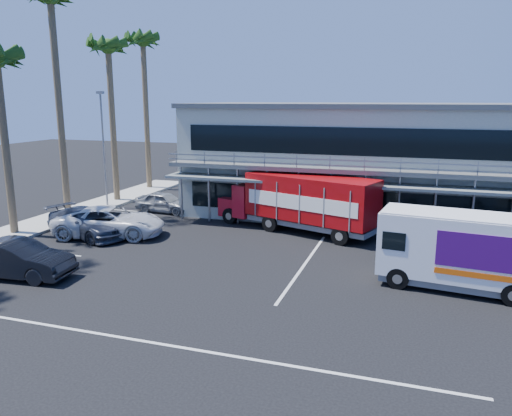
% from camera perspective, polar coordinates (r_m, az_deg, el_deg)
% --- Properties ---
extents(ground, '(120.00, 120.00, 0.00)m').
position_cam_1_polar(ground, '(21.40, -1.50, -8.41)').
color(ground, black).
rests_on(ground, ground).
extents(building, '(22.40, 12.00, 7.30)m').
position_cam_1_polar(building, '(34.21, 11.75, 5.53)').
color(building, '#9C9F92').
rests_on(building, ground).
extents(curb_strip, '(3.00, 32.00, 0.16)m').
position_cam_1_polar(curb_strip, '(33.85, -22.50, -1.39)').
color(curb_strip, '#A5A399').
rests_on(curb_strip, ground).
extents(palm_d, '(2.80, 2.80, 14.75)m').
position_cam_1_polar(palm_d, '(35.05, -22.35, 20.06)').
color(palm_d, brown).
rests_on(palm_d, ground).
extents(palm_e, '(2.80, 2.80, 12.25)m').
position_cam_1_polar(palm_e, '(38.49, -16.50, 16.35)').
color(palm_e, brown).
rests_on(palm_e, ground).
extents(palm_f, '(2.80, 2.80, 13.25)m').
position_cam_1_polar(palm_f, '(43.42, -12.77, 17.23)').
color(palm_f, brown).
rests_on(palm_f, ground).
extents(light_pole_far, '(0.50, 0.25, 8.09)m').
position_cam_1_polar(light_pole_far, '(36.58, -17.04, 7.01)').
color(light_pole_far, gray).
rests_on(light_pole_far, ground).
extents(red_truck, '(10.10, 5.36, 3.33)m').
position_cam_1_polar(red_truck, '(28.85, 5.11, 0.81)').
color(red_truck, '#A70D1D').
rests_on(red_truck, ground).
extents(white_van, '(6.64, 2.95, 3.14)m').
position_cam_1_polar(white_van, '(21.69, 22.50, -4.47)').
color(white_van, white).
rests_on(white_van, ground).
extents(parked_car_b, '(5.07, 2.15, 1.63)m').
position_cam_1_polar(parked_car_b, '(24.02, -25.68, -5.29)').
color(parked_car_b, black).
rests_on(parked_car_b, ground).
extents(parked_car_c, '(6.57, 4.26, 1.68)m').
position_cam_1_polar(parked_car_c, '(29.14, -16.39, -1.52)').
color(parked_car_c, silver).
rests_on(parked_car_c, ground).
extents(parked_car_d, '(5.87, 3.81, 1.58)m').
position_cam_1_polar(parked_car_d, '(29.54, -18.76, -1.60)').
color(parked_car_d, '#333845').
rests_on(parked_car_d, ground).
extents(parked_car_e, '(4.18, 1.90, 1.39)m').
position_cam_1_polar(parked_car_e, '(34.49, -10.41, 0.65)').
color(parked_car_e, gray).
rests_on(parked_car_e, ground).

